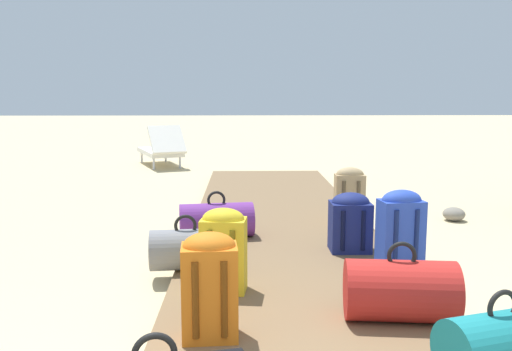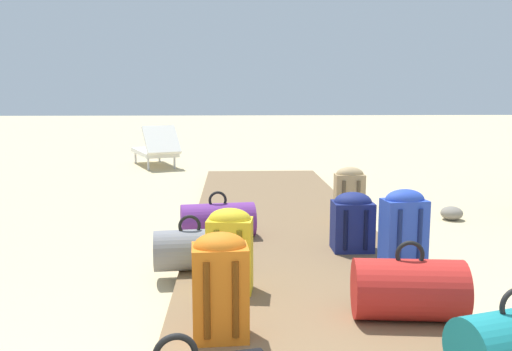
{
  "view_description": "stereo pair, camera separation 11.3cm",
  "coord_description": "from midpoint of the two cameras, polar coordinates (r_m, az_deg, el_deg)",
  "views": [
    {
      "loc": [
        -0.37,
        -0.91,
        1.36
      ],
      "look_at": [
        -0.24,
        4.46,
        0.55
      ],
      "focal_mm": 38.44,
      "sensor_mm": 36.0,
      "label": 1
    },
    {
      "loc": [
        -0.48,
        -0.91,
        1.36
      ],
      "look_at": [
        -0.24,
        4.46,
        0.55
      ],
      "focal_mm": 38.44,
      "sensor_mm": 36.0,
      "label": 2
    }
  ],
  "objects": [
    {
      "name": "boardwalk",
      "position": [
        5.15,
        2.3,
        -6.27
      ],
      "size": [
        1.74,
        8.1,
        0.08
      ],
      "primitive_type": "cube",
      "color": "brown",
      "rests_on": "ground"
    },
    {
      "name": "rock_right_near",
      "position": [
        6.29,
        19.21,
        -3.72
      ],
      "size": [
        0.3,
        0.3,
        0.15
      ],
      "primitive_type": "ellipsoid",
      "rotation": [
        0.0,
        0.0,
        0.34
      ],
      "color": "gray",
      "rests_on": "ground"
    },
    {
      "name": "backpack_tan",
      "position": [
        5.46,
        9.1,
        -1.92
      ],
      "size": [
        0.29,
        0.21,
        0.56
      ],
      "color": "tan",
      "rests_on": "boardwalk"
    },
    {
      "name": "ground_plane",
      "position": [
        4.39,
        3.2,
        -9.48
      ],
      "size": [
        60.0,
        60.0,
        0.0
      ],
      "primitive_type": "plane",
      "color": "#CCB789"
    },
    {
      "name": "lounge_chair",
      "position": [
        10.38,
        -10.69,
        2.71
      ],
      "size": [
        1.12,
        1.66,
        0.78
      ],
      "color": "white",
      "rests_on": "ground"
    },
    {
      "name": "backpack_navy",
      "position": [
        4.54,
        9.31,
        -4.58
      ],
      "size": [
        0.32,
        0.27,
        0.48
      ],
      "color": "navy",
      "rests_on": "boardwalk"
    },
    {
      "name": "duffel_bag_purple",
      "position": [
        4.91,
        -4.65,
        -4.67
      ],
      "size": [
        0.69,
        0.4,
        0.42
      ],
      "color": "#6B2D84",
      "rests_on": "boardwalk"
    },
    {
      "name": "backpack_yellow",
      "position": [
        3.56,
        -3.65,
        -7.55
      ],
      "size": [
        0.31,
        0.24,
        0.55
      ],
      "color": "gold",
      "rests_on": "boardwalk"
    },
    {
      "name": "duffel_bag_red",
      "position": [
        3.28,
        14.61,
        -11.38
      ],
      "size": [
        0.65,
        0.41,
        0.46
      ],
      "color": "red",
      "rests_on": "boardwalk"
    },
    {
      "name": "backpack_blue",
      "position": [
        4.22,
        14.39,
        -5.06
      ],
      "size": [
        0.34,
        0.25,
        0.58
      ],
      "color": "#2847B7",
      "rests_on": "boardwalk"
    },
    {
      "name": "backpack_orange",
      "position": [
        2.91,
        -4.88,
        -11.13
      ],
      "size": [
        0.3,
        0.25,
        0.57
      ],
      "color": "orange",
      "rests_on": "boardwalk"
    },
    {
      "name": "duffel_bag_grey",
      "position": [
        4.06,
        -7.68,
        -7.65
      ],
      "size": [
        0.54,
        0.35,
        0.41
      ],
      "color": "slate",
      "rests_on": "boardwalk"
    },
    {
      "name": "duffel_bag_teal",
      "position": [
        2.84,
        24.0,
        -15.57
      ],
      "size": [
        0.6,
        0.44,
        0.41
      ],
      "color": "#197A7F",
      "rests_on": "boardwalk"
    }
  ]
}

